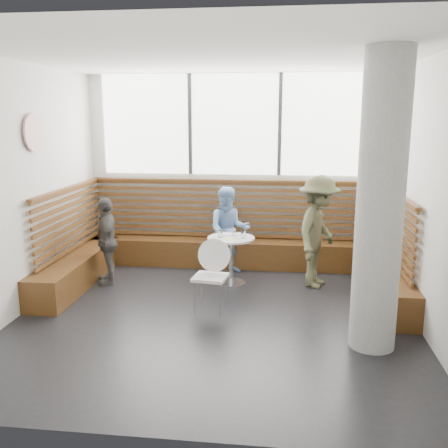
# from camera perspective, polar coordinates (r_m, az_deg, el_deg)

# --- Properties ---
(room) EXTENTS (5.00, 5.00, 3.20)m
(room) POSITION_cam_1_polar(r_m,az_deg,el_deg) (6.06, -1.12, 3.59)
(room) COLOR silver
(room) RESTS_ON ground
(booth) EXTENTS (5.00, 2.50, 1.44)m
(booth) POSITION_cam_1_polar(r_m,az_deg,el_deg) (8.03, 0.66, -2.98)
(booth) COLOR #472A11
(booth) RESTS_ON ground
(concrete_column) EXTENTS (0.50, 0.50, 3.20)m
(concrete_column) POSITION_cam_1_polar(r_m,az_deg,el_deg) (5.50, 17.43, 2.13)
(concrete_column) COLOR gray
(concrete_column) RESTS_ON ground
(wall_art) EXTENTS (0.03, 0.50, 0.50)m
(wall_art) POSITION_cam_1_polar(r_m,az_deg,el_deg) (7.14, -20.94, 9.74)
(wall_art) COLOR white
(wall_art) RESTS_ON room
(cafe_table) EXTENTS (0.71, 0.71, 0.73)m
(cafe_table) POSITION_cam_1_polar(r_m,az_deg,el_deg) (7.55, 0.80, -3.05)
(cafe_table) COLOR silver
(cafe_table) RESTS_ON ground
(cafe_chair) EXTENTS (0.44, 0.43, 0.92)m
(cafe_chair) POSITION_cam_1_polar(r_m,az_deg,el_deg) (6.58, -1.48, -5.18)
(cafe_chair) COLOR white
(cafe_chair) RESTS_ON ground
(adult_man) EXTENTS (0.98, 1.24, 1.68)m
(adult_man) POSITION_cam_1_polar(r_m,az_deg,el_deg) (7.52, 10.72, -0.86)
(adult_man) COLOR #4E5035
(adult_man) RESTS_ON ground
(child_back) EXTENTS (0.77, 0.65, 1.41)m
(child_back) POSITION_cam_1_polar(r_m,az_deg,el_deg) (8.08, 0.56, -0.71)
(child_back) COLOR #81AAE0
(child_back) RESTS_ON ground
(child_left) EXTENTS (0.57, 0.84, 1.33)m
(child_left) POSITION_cam_1_polar(r_m,az_deg,el_deg) (7.76, -13.24, -1.89)
(child_left) COLOR #4E4A46
(child_left) RESTS_ON ground
(plate_near) EXTENTS (0.21, 0.21, 0.01)m
(plate_near) POSITION_cam_1_polar(r_m,az_deg,el_deg) (7.65, 0.15, -1.19)
(plate_near) COLOR white
(plate_near) RESTS_ON cafe_table
(plate_far) EXTENTS (0.19, 0.19, 0.01)m
(plate_far) POSITION_cam_1_polar(r_m,az_deg,el_deg) (7.66, 1.47, -1.18)
(plate_far) COLOR white
(plate_far) RESTS_ON cafe_table
(glass_left) EXTENTS (0.07, 0.07, 0.11)m
(glass_left) POSITION_cam_1_polar(r_m,az_deg,el_deg) (7.49, -0.44, -1.11)
(glass_left) COLOR white
(glass_left) RESTS_ON cafe_table
(glass_mid) EXTENTS (0.07, 0.07, 0.11)m
(glass_mid) POSITION_cam_1_polar(r_m,az_deg,el_deg) (7.39, 1.28, -1.31)
(glass_mid) COLOR white
(glass_mid) RESTS_ON cafe_table
(glass_right) EXTENTS (0.07, 0.07, 0.11)m
(glass_right) POSITION_cam_1_polar(r_m,az_deg,el_deg) (7.45, 2.23, -1.18)
(glass_right) COLOR white
(glass_right) RESTS_ON cafe_table
(menu_card) EXTENTS (0.23, 0.20, 0.00)m
(menu_card) POSITION_cam_1_polar(r_m,az_deg,el_deg) (7.36, 0.71, -1.78)
(menu_card) COLOR #A5C64C
(menu_card) RESTS_ON cafe_table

